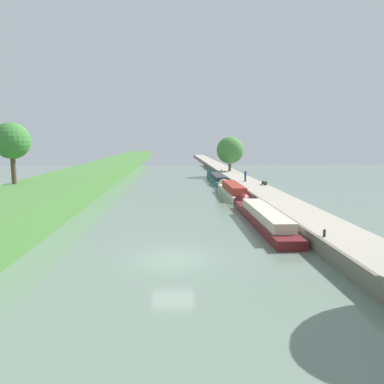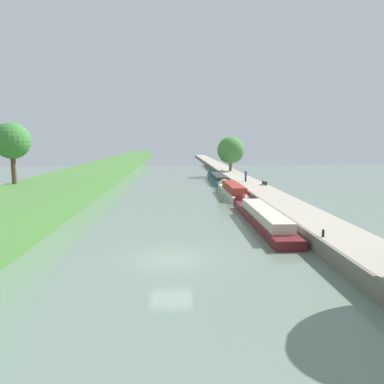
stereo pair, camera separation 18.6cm
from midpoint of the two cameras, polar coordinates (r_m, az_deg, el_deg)
ground_plane at (r=21.45m, az=-3.08°, el=-10.49°), size 160.00×160.00×0.00m
right_towpath at (r=23.83m, az=24.27°, el=-8.03°), size 3.73×260.00×1.01m
stone_quay at (r=23.00m, az=19.81°, el=-8.29°), size 0.25×260.00×1.06m
narrowboat_maroon at (r=31.00m, az=10.92°, el=-3.68°), size 2.00×16.36×2.02m
narrowboat_cream at (r=46.33m, az=6.43°, el=0.36°), size 1.97×14.06×2.16m
narrowboat_teal at (r=61.59m, az=4.08°, el=2.22°), size 2.00×16.08×1.91m
tree_rightbank_midnear at (r=70.14m, az=6.21°, el=6.57°), size 5.18×5.18×6.60m
tree_leftbank_downstream at (r=39.67m, az=-26.48°, el=7.21°), size 3.56×3.56×6.03m
person_walking at (r=52.37m, az=8.58°, el=2.59°), size 0.34×0.34×1.66m
mooring_bollard_near at (r=23.58m, az=20.23°, el=-6.14°), size 0.16×0.16×0.45m
mooring_bollard_far at (r=69.04m, az=4.83°, el=3.43°), size 0.16×0.16×0.45m
park_bench at (r=49.09m, az=11.51°, el=1.54°), size 0.44×1.50×0.47m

